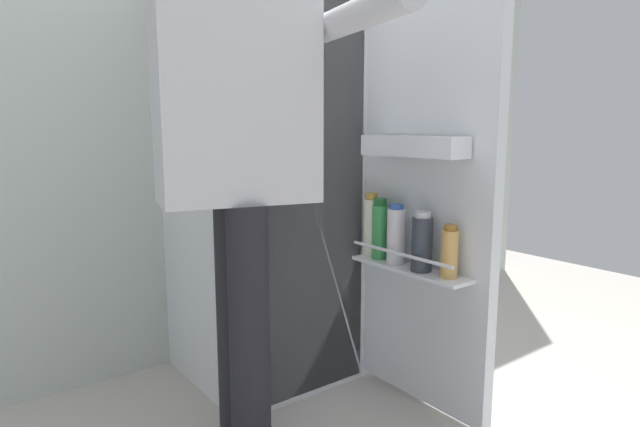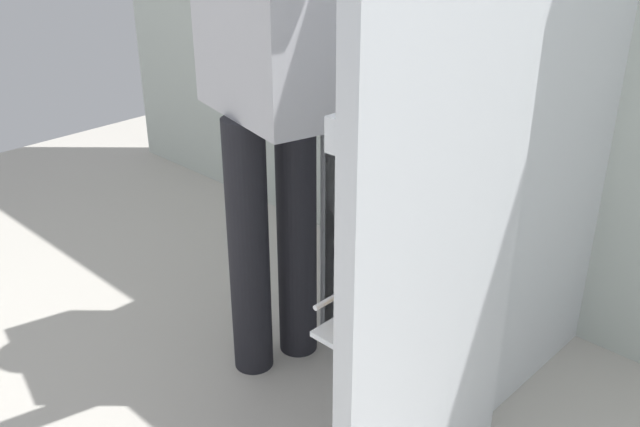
{
  "view_description": "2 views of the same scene",
  "coord_description": "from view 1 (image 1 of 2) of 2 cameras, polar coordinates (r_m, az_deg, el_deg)",
  "views": [
    {
      "loc": [
        -1.09,
        -1.28,
        1.02
      ],
      "look_at": [
        -0.11,
        0.02,
        0.76
      ],
      "focal_mm": 29.79,
      "sensor_mm": 36.0,
      "label": 1
    },
    {
      "loc": [
        1.04,
        -1.14,
        1.39
      ],
      "look_at": [
        -0.05,
        -0.01,
        0.64
      ],
      "focal_mm": 39.92,
      "sensor_mm": 36.0,
      "label": 2
    }
  ],
  "objects": [
    {
      "name": "kitchen_wall",
      "position": [
        2.46,
        -10.97,
        14.66
      ],
      "size": [
        4.4,
        0.1,
        2.52
      ],
      "primitive_type": "cube",
      "color": "beige",
      "rests_on": "ground_plane"
    },
    {
      "name": "refrigerator",
      "position": [
        2.12,
        -5.13,
        4.87
      ],
      "size": [
        0.64,
        1.19,
        1.72
      ],
      "color": "silver",
      "rests_on": "ground_plane"
    },
    {
      "name": "ground_plane",
      "position": [
        1.97,
        3.0,
        -21.94
      ],
      "size": [
        5.56,
        5.56,
        0.0
      ],
      "primitive_type": "plane",
      "color": "#B7B2A8"
    },
    {
      "name": "person",
      "position": [
        1.58,
        -8.51,
        7.17
      ],
      "size": [
        0.55,
        0.81,
        1.61
      ],
      "color": "black",
      "rests_on": "ground_plane"
    }
  ]
}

